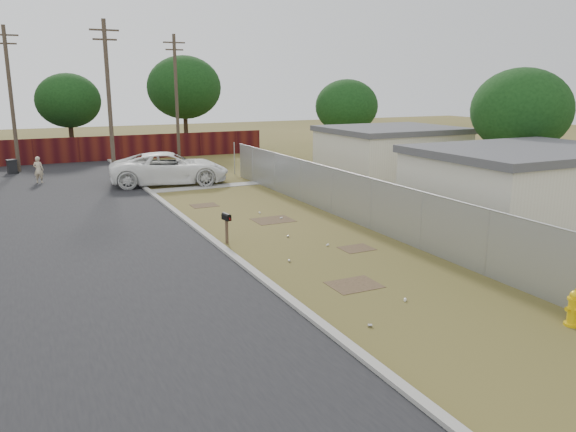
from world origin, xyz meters
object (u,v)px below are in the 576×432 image
fire_hydrant (574,309)px  mailbox (226,220)px  pedestrian (38,170)px  pickup_truck (170,168)px  trash_bin (12,166)px

fire_hydrant → mailbox: size_ratio=0.82×
fire_hydrant → pedestrian: bearing=111.4°
mailbox → pickup_truck: 12.84m
fire_hydrant → pickup_truck: (-3.72, 22.87, 0.48)m
mailbox → pedestrian: pedestrian is taller
trash_bin → pedestrian: bearing=-73.0°
fire_hydrant → pickup_truck: pickup_truck is taller
pickup_truck → trash_bin: size_ratio=7.27×
mailbox → pedestrian: (-5.41, 16.31, -0.11)m
pedestrian → fire_hydrant: bearing=134.9°
mailbox → trash_bin: bearing=108.1°
pickup_truck → mailbox: bearing=-173.6°
fire_hydrant → trash_bin: size_ratio=1.02×
fire_hydrant → pedestrian: pedestrian is taller
trash_bin → mailbox: bearing=-71.9°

